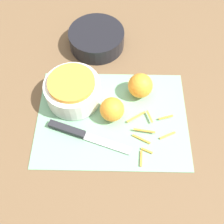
# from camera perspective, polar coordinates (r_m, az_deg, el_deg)

# --- Properties ---
(ground_plane) EXTENTS (4.00, 4.00, 0.00)m
(ground_plane) POSITION_cam_1_polar(r_m,az_deg,el_deg) (0.78, 0.00, -1.33)
(ground_plane) COLOR brown
(cutting_board) EXTENTS (0.45, 0.33, 0.01)m
(cutting_board) POSITION_cam_1_polar(r_m,az_deg,el_deg) (0.78, 0.00, -1.22)
(cutting_board) COLOR #75AD84
(cutting_board) RESTS_ON ground_plane
(bowl_speckled) EXTENTS (0.17, 0.17, 0.08)m
(bowl_speckled) POSITION_cam_1_polar(r_m,az_deg,el_deg) (0.79, -8.51, 4.79)
(bowl_speckled) COLOR silver
(bowl_speckled) RESTS_ON cutting_board
(bowl_dark) EXTENTS (0.19, 0.19, 0.06)m
(bowl_dark) POSITION_cam_1_polar(r_m,az_deg,el_deg) (0.95, -3.37, 15.65)
(bowl_dark) COLOR black
(bowl_dark) RESTS_ON ground_plane
(knife) EXTENTS (0.24, 0.10, 0.02)m
(knife) POSITION_cam_1_polar(r_m,az_deg,el_deg) (0.76, -8.06, -4.31)
(knife) COLOR #232328
(knife) RESTS_ON cutting_board
(orange_left) EXTENTS (0.08, 0.08, 0.08)m
(orange_left) POSITION_cam_1_polar(r_m,az_deg,el_deg) (0.80, 6.18, 5.73)
(orange_left) COLOR orange
(orange_left) RESTS_ON cutting_board
(orange_right) EXTENTS (0.07, 0.07, 0.07)m
(orange_right) POSITION_cam_1_polar(r_m,az_deg,el_deg) (0.75, -0.28, 0.57)
(orange_right) COLOR orange
(orange_right) RESTS_ON cutting_board
(peel_pile) EXTENTS (0.14, 0.17, 0.01)m
(peel_pile) POSITION_cam_1_polar(r_m,az_deg,el_deg) (0.76, 7.94, -4.28)
(peel_pile) COLOR orange
(peel_pile) RESTS_ON cutting_board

